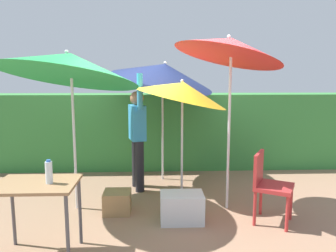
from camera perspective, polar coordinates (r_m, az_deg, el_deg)
The scene contains 12 objects.
ground_plane at distance 4.91m, azimuth 0.14°, elevation -13.35°, with size 24.00×24.00×0.00m, color #937056.
hedge_row at distance 6.63m, azimuth -0.58°, elevation -0.84°, with size 8.00×0.70×1.49m, color #38843D.
umbrella_rainbow at distance 5.05m, azimuth 2.48°, elevation 6.15°, with size 1.47×1.45×1.92m.
umbrella_orange at distance 5.76m, azimuth -0.73°, elevation 9.19°, with size 1.86×1.81×2.35m.
umbrella_yellow at distance 4.61m, azimuth -16.75°, elevation 9.98°, with size 1.96×1.93×2.43m.
umbrella_navy at distance 4.52m, azimuth 10.67°, elevation 13.15°, with size 1.49×1.46×2.56m.
person_vendor at distance 5.31m, azimuth -5.32°, elevation -1.17°, with size 0.30×0.55×1.88m.
chair_plastic at distance 4.38m, azimuth 16.99°, elevation -9.38°, with size 0.60×0.60×0.89m.
cooler_box at distance 4.30m, azimuth 2.41°, elevation -13.93°, with size 0.54×0.36×0.37m, color silver.
crate_cardboard at distance 4.63m, azimuth -8.77°, elevation -12.88°, with size 0.36×0.35×0.30m, color #9E7A4C.
folding_table at distance 3.60m, azimuth -21.82°, elevation -10.62°, with size 0.80×0.60×0.79m.
bottle_water at distance 3.47m, azimuth -19.93°, elevation -7.54°, with size 0.07×0.07×0.24m.
Camera 1 is at (-0.19, -4.54, 1.84)m, focal length 35.19 mm.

